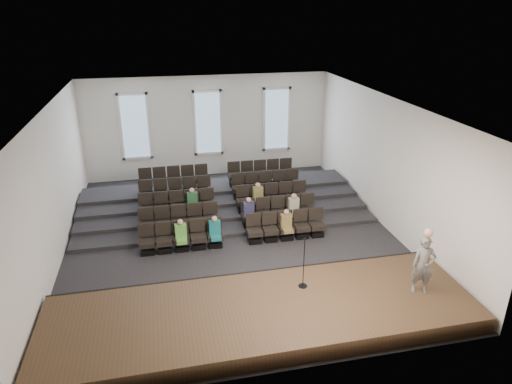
% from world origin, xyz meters
% --- Properties ---
extents(ground, '(14.00, 14.00, 0.00)m').
position_xyz_m(ground, '(0.00, 0.00, 0.00)').
color(ground, black).
rests_on(ground, ground).
extents(ceiling, '(12.00, 14.00, 0.02)m').
position_xyz_m(ceiling, '(0.00, 0.00, 5.01)').
color(ceiling, white).
rests_on(ceiling, ground).
extents(wall_back, '(12.00, 0.04, 5.00)m').
position_xyz_m(wall_back, '(0.00, 7.02, 2.50)').
color(wall_back, silver).
rests_on(wall_back, ground).
extents(wall_front, '(12.00, 0.04, 5.00)m').
position_xyz_m(wall_front, '(0.00, -7.02, 2.50)').
color(wall_front, silver).
rests_on(wall_front, ground).
extents(wall_left, '(0.04, 14.00, 5.00)m').
position_xyz_m(wall_left, '(-6.02, 0.00, 2.50)').
color(wall_left, silver).
rests_on(wall_left, ground).
extents(wall_right, '(0.04, 14.00, 5.00)m').
position_xyz_m(wall_right, '(6.02, 0.00, 2.50)').
color(wall_right, silver).
rests_on(wall_right, ground).
extents(stage, '(11.80, 3.60, 0.50)m').
position_xyz_m(stage, '(0.00, -5.10, 0.25)').
color(stage, '#3F2D1B').
rests_on(stage, ground).
extents(stage_lip, '(11.80, 0.06, 0.52)m').
position_xyz_m(stage_lip, '(0.00, -3.33, 0.25)').
color(stage_lip, black).
rests_on(stage_lip, ground).
extents(risers, '(11.80, 4.80, 0.60)m').
position_xyz_m(risers, '(0.00, 3.17, 0.20)').
color(risers, black).
rests_on(risers, ground).
extents(seating_rows, '(6.80, 4.70, 1.67)m').
position_xyz_m(seating_rows, '(-0.00, 1.54, 0.68)').
color(seating_rows, black).
rests_on(seating_rows, ground).
extents(windows, '(8.44, 0.10, 3.24)m').
position_xyz_m(windows, '(0.00, 6.95, 2.70)').
color(windows, white).
rests_on(windows, wall_back).
extents(audience, '(4.85, 2.64, 1.10)m').
position_xyz_m(audience, '(0.36, 0.30, 0.81)').
color(audience, '#5BA441').
rests_on(audience, seating_rows).
extents(speaker, '(0.73, 0.59, 1.73)m').
position_xyz_m(speaker, '(4.55, -5.34, 1.37)').
color(speaker, '#5F5D5A').
rests_on(speaker, stage).
extents(mic_stand, '(0.27, 0.27, 1.59)m').
position_xyz_m(mic_stand, '(1.35, -4.39, 0.97)').
color(mic_stand, black).
rests_on(mic_stand, stage).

